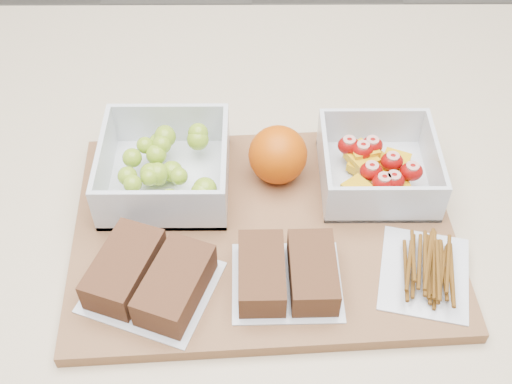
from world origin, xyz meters
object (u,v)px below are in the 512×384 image
at_px(grape_container, 167,167).
at_px(sandwich_bag_left, 150,277).
at_px(sandwich_bag_center, 287,273).
at_px(orange, 278,155).
at_px(fruit_container, 377,168).
at_px(cutting_board, 263,231).
at_px(pretzel_bag, 426,267).

relative_size(grape_container, sandwich_bag_left, 0.94).
bearing_deg(sandwich_bag_center, orange, 92.08).
bearing_deg(fruit_container, sandwich_bag_left, -149.02).
height_order(fruit_container, sandwich_bag_left, fruit_container).
height_order(fruit_container, orange, orange).
height_order(cutting_board, sandwich_bag_left, sandwich_bag_left).
relative_size(orange, pretzel_bag, 0.54).
xyz_separation_m(fruit_container, sandwich_bag_center, (-0.11, -0.14, -0.00)).
height_order(fruit_container, sandwich_bag_center, fruit_container).
xyz_separation_m(sandwich_bag_left, sandwich_bag_center, (0.14, 0.01, -0.00)).
xyz_separation_m(fruit_container, pretzel_bag, (0.03, -0.13, -0.01)).
distance_m(orange, sandwich_bag_center, 0.15).
xyz_separation_m(cutting_board, sandwich_bag_left, (-0.12, -0.08, 0.03)).
bearing_deg(orange, sandwich_bag_left, -129.97).
height_order(grape_container, sandwich_bag_center, grape_container).
height_order(grape_container, sandwich_bag_left, grape_container).
distance_m(grape_container, orange, 0.13).
height_order(orange, sandwich_bag_left, orange).
xyz_separation_m(sandwich_bag_center, pretzel_bag, (0.14, 0.01, -0.01)).
distance_m(sandwich_bag_center, pretzel_bag, 0.15).
xyz_separation_m(fruit_container, orange, (-0.12, 0.01, 0.01)).
distance_m(grape_container, pretzel_bag, 0.31).
bearing_deg(cutting_board, fruit_container, 24.05).
relative_size(sandwich_bag_left, pretzel_bag, 1.21).
relative_size(cutting_board, sandwich_bag_center, 3.67).
relative_size(cutting_board, orange, 6.11).
bearing_deg(cutting_board, orange, 74.28).
relative_size(grape_container, pretzel_bag, 1.14).
distance_m(grape_container, sandwich_bag_center, 0.20).
bearing_deg(sandwich_bag_left, orange, 50.03).
bearing_deg(sandwich_bag_left, fruit_container, 30.98).
distance_m(fruit_container, sandwich_bag_left, 0.29).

